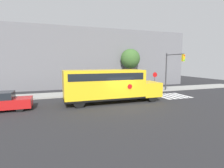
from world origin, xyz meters
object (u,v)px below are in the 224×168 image
school_bus (109,84)px  traffic_light (172,66)px  tree_near_sidewalk (130,59)px  stop_sign (155,79)px

school_bus → traffic_light: (9.35, 2.90, 1.60)m
school_bus → tree_near_sidewalk: bearing=54.5°
stop_sign → traffic_light: size_ratio=0.50×
tree_near_sidewalk → traffic_light: bearing=-63.2°
stop_sign → school_bus: bearing=-150.4°
school_bus → traffic_light: size_ratio=1.85×
school_bus → traffic_light: bearing=17.2°
traffic_light → stop_sign: bearing=130.5°
traffic_light → tree_near_sidewalk: 6.76m
stop_sign → tree_near_sidewalk: 5.38m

